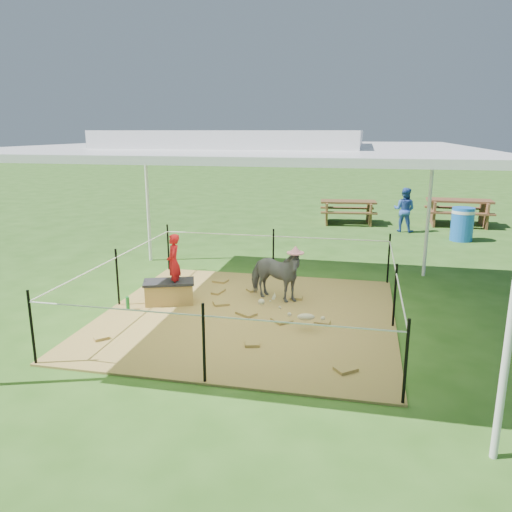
% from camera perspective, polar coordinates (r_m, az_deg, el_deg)
% --- Properties ---
extents(ground, '(90.00, 90.00, 0.00)m').
position_cam_1_polar(ground, '(8.08, -0.91, -6.88)').
color(ground, '#2D5919').
rests_on(ground, ground).
extents(hay_patch, '(4.60, 4.60, 0.03)m').
position_cam_1_polar(hay_patch, '(8.07, -0.91, -6.78)').
color(hay_patch, brown).
rests_on(hay_patch, ground).
extents(canopy_tent, '(6.30, 6.30, 2.90)m').
position_cam_1_polar(canopy_tent, '(7.54, -0.99, 12.58)').
color(canopy_tent, silver).
rests_on(canopy_tent, ground).
extents(rope_fence, '(4.54, 4.54, 1.00)m').
position_cam_1_polar(rope_fence, '(7.87, -0.93, -2.50)').
color(rope_fence, black).
rests_on(rope_fence, ground).
extents(straw_bale, '(0.88, 0.64, 0.35)m').
position_cam_1_polar(straw_bale, '(8.64, -9.88, -4.21)').
color(straw_bale, '#A77D3C').
rests_on(straw_bale, hay_patch).
extents(dark_cloth, '(0.95, 0.70, 0.04)m').
position_cam_1_polar(dark_cloth, '(8.58, -9.93, -2.96)').
color(dark_cloth, black).
rests_on(dark_cloth, straw_bale).
extents(woman, '(0.33, 0.40, 0.95)m').
position_cam_1_polar(woman, '(8.42, -9.43, -0.05)').
color(woman, red).
rests_on(woman, straw_bale).
extents(green_bottle, '(0.08, 0.08, 0.22)m').
position_cam_1_polar(green_bottle, '(8.50, -14.45, -5.26)').
color(green_bottle, '#19722A').
rests_on(green_bottle, hay_patch).
extents(pony, '(1.19, 0.85, 0.91)m').
position_cam_1_polar(pony, '(8.59, 2.13, -2.16)').
color(pony, '#46464B').
rests_on(pony, hay_patch).
extents(pink_hat, '(0.28, 0.28, 0.13)m').
position_cam_1_polar(pink_hat, '(8.46, 2.16, 1.24)').
color(pink_hat, pink).
rests_on(pink_hat, pony).
extents(foal, '(0.86, 0.57, 0.44)m').
position_cam_1_polar(foal, '(7.44, 5.73, -6.76)').
color(foal, '#C6B691').
rests_on(foal, hay_patch).
extents(trash_barrel, '(0.77, 0.77, 0.90)m').
position_cam_1_polar(trash_barrel, '(14.53, 22.50, 3.38)').
color(trash_barrel, blue).
rests_on(trash_barrel, ground).
extents(picnic_table_near, '(1.84, 1.41, 0.72)m').
position_cam_1_polar(picnic_table_near, '(16.30, 10.44, 4.97)').
color(picnic_table_near, brown).
rests_on(picnic_table_near, ground).
extents(picnic_table_far, '(1.99, 1.47, 0.81)m').
position_cam_1_polar(picnic_table_far, '(16.93, 22.09, 4.65)').
color(picnic_table_far, '#51331B').
rests_on(picnic_table_far, ground).
extents(distant_person, '(0.75, 0.66, 1.29)m').
position_cam_1_polar(distant_person, '(15.25, 16.59, 5.08)').
color(distant_person, '#2E51AE').
rests_on(distant_person, ground).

